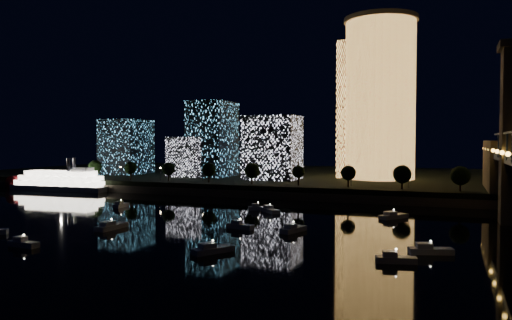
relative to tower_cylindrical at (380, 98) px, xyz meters
The scene contains 10 objects.
ground 143.29m from the tower_cylindrical, 96.51° to the right, with size 520.00×520.00×0.00m, color black.
far_bank 49.34m from the tower_cylindrical, 122.75° to the left, with size 420.00×160.00×5.00m, color black.
seawall 69.58m from the tower_cylindrical, 106.04° to the right, with size 420.00×6.00×3.00m, color #6B5E4C.
tower_cylindrical is the anchor object (origin of this frame).
tower_rectangular 12.92m from the tower_cylindrical, 144.99° to the left, with size 20.59×20.59×65.52m, color #EEA54C.
midrise_blocks 90.55m from the tower_cylindrical, 169.13° to the right, with size 108.47×28.96×37.45m.
riverboat 155.07m from the tower_cylindrical, 156.54° to the right, with size 52.20×13.98×15.55m.
motorboats 130.83m from the tower_cylindrical, 99.48° to the right, with size 109.92×75.86×2.78m.
esplanade_trees 70.48m from the tower_cylindrical, 130.17° to the right, with size 166.63×6.87×8.94m.
street_lamps 73.07m from the tower_cylindrical, 139.75° to the right, with size 132.70×0.70×5.65m.
Camera 1 is at (46.60, -103.54, 23.12)m, focal length 35.00 mm.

